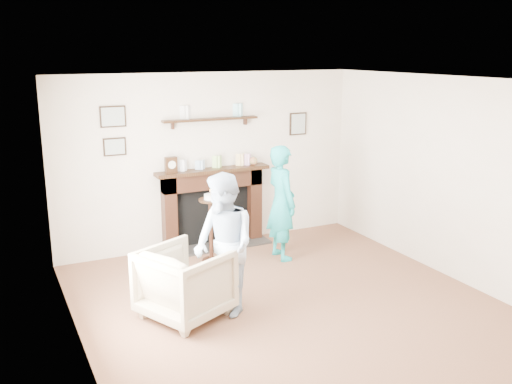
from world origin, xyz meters
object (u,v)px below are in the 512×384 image
armchair (187,316)px  man (225,312)px  pedestal_table (211,217)px  woman (281,257)px

armchair → man: 0.42m
man → pedestal_table: 1.70m
armchair → man: man is taller
woman → pedestal_table: 1.14m
man → armchair: bearing=-110.9°
pedestal_table → woman: bearing=-18.5°
man → woman: bearing=123.2°
armchair → man: size_ratio=0.55×
armchair → pedestal_table: 1.78m
woman → pedestal_table: (-0.91, 0.31, 0.61)m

